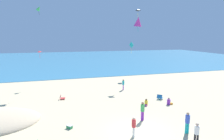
{
  "coord_description": "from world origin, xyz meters",
  "views": [
    {
      "loc": [
        -5.8,
        -13.05,
        7.29
      ],
      "look_at": [
        0.0,
        7.26,
        3.67
      ],
      "focal_mm": 31.67,
      "sensor_mm": 36.0,
      "label": 1
    }
  ],
  "objects": [
    {
      "name": "beach_chair_far_right",
      "position": [
        -5.35,
        9.92,
        0.23
      ],
      "size": [
        0.66,
        0.55,
        0.53
      ],
      "rotation": [
        0.0,
        0.0,
        6.25
      ],
      "color": "#D13D3D",
      "rests_on": "ground_plane"
    },
    {
      "name": "ocean_water",
      "position": [
        0.0,
        50.89,
        0.03
      ],
      "size": [
        120.0,
        60.0,
        0.05
      ],
      "primitive_type": "cube",
      "color": "teal",
      "rests_on": "ground_plane"
    },
    {
      "name": "kite_teal",
      "position": [
        6.96,
        19.3,
        5.76
      ],
      "size": [
        0.45,
        1.05,
        2.08
      ],
      "rotation": [
        0.0,
        0.0,
        1.84
      ],
      "color": "#1EADAD"
    },
    {
      "name": "kite_black",
      "position": [
        6.95,
        16.7,
        11.37
      ],
      "size": [
        0.87,
        0.86,
        1.35
      ],
      "rotation": [
        0.0,
        0.0,
        5.56
      ],
      "color": "black"
    },
    {
      "name": "kite_red",
      "position": [
        -8.04,
        17.3,
        5.1
      ],
      "size": [
        0.49,
        0.39,
        1.12
      ],
      "rotation": [
        0.0,
        0.0,
        3.18
      ],
      "color": "red"
    },
    {
      "name": "cooler_box",
      "position": [
        -5.01,
        2.13,
        0.13
      ],
      "size": [
        0.53,
        0.54,
        0.26
      ],
      "rotation": [
        0.0,
        0.0,
        2.32
      ],
      "color": "#339956",
      "rests_on": "ground_plane"
    },
    {
      "name": "person_2",
      "position": [
        3.07,
        -2.74,
        0.92
      ],
      "size": [
        0.41,
        0.41,
        1.59
      ],
      "rotation": [
        0.0,
        0.0,
        1.17
      ],
      "color": "black",
      "rests_on": "ground_plane"
    },
    {
      "name": "kite_green",
      "position": [
        -8.38,
        26.12,
        12.24
      ],
      "size": [
        1.17,
        0.99,
        1.62
      ],
      "rotation": [
        0.0,
        0.0,
        5.09
      ],
      "color": "green"
    },
    {
      "name": "beach_chair_mid_beach",
      "position": [
        5.63,
        6.7,
        0.28
      ],
      "size": [
        0.87,
        0.87,
        0.6
      ],
      "rotation": [
        0.0,
        0.0,
        0.78
      ],
      "color": "#2370B2",
      "rests_on": "ground_plane"
    },
    {
      "name": "person_3",
      "position": [
        5.74,
        4.9,
        0.29
      ],
      "size": [
        0.64,
        0.4,
        0.79
      ],
      "rotation": [
        0.0,
        0.0,
        6.22
      ],
      "color": "purple",
      "rests_on": "ground_plane"
    },
    {
      "name": "person_0",
      "position": [
        -0.59,
        -0.56,
        0.9
      ],
      "size": [
        0.36,
        0.36,
        1.55
      ],
      "rotation": [
        0.0,
        0.0,
        6.09
      ],
      "color": "white",
      "rests_on": "ground_plane"
    },
    {
      "name": "kite_magenta",
      "position": [
        1.37,
        3.62,
        8.57
      ],
      "size": [
        0.95,
        1.0,
        1.33
      ],
      "rotation": [
        0.0,
        0.0,
        0.41
      ],
      "color": "#DB3DA8"
    },
    {
      "name": "ground_plane",
      "position": [
        0.0,
        10.0,
        0.0
      ],
      "size": [
        120.0,
        120.0,
        0.0
      ],
      "primitive_type": "plane",
      "color": "#C6B58C"
    },
    {
      "name": "person_6",
      "position": [
        3.25,
        5.33,
        0.26
      ],
      "size": [
        0.54,
        0.64,
        0.72
      ],
      "rotation": [
        0.0,
        0.0,
        4.2
      ],
      "color": "yellow",
      "rests_on": "ground_plane"
    },
    {
      "name": "person_4",
      "position": [
        1.24,
        1.93,
        0.97
      ],
      "size": [
        0.44,
        0.44,
        1.68
      ],
      "rotation": [
        0.0,
        0.0,
        1.95
      ],
      "color": "purple",
      "rests_on": "ground_plane"
    },
    {
      "name": "person_5",
      "position": [
        2.93,
        11.89,
        0.84
      ],
      "size": [
        0.38,
        0.38,
        1.46
      ],
      "rotation": [
        0.0,
        0.0,
        2.72
      ],
      "color": "purple",
      "rests_on": "ground_plane"
    },
    {
      "name": "person_1",
      "position": [
        3.52,
        -1.14,
        0.97
      ],
      "size": [
        0.35,
        0.35,
        1.68
      ],
      "rotation": [
        0.0,
        0.0,
        4.76
      ],
      "color": "#19ADB2",
      "rests_on": "ground_plane"
    }
  ]
}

